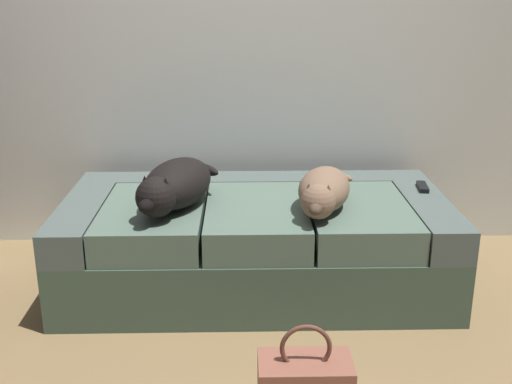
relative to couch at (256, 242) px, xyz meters
name	(u,v)px	position (x,y,z in m)	size (l,w,h in m)	color
couch	(256,242)	(0.00, 0.00, 0.00)	(1.86, 0.95, 0.45)	#3F5545
dog_dark	(174,185)	(-0.38, -0.13, 0.34)	(0.41, 0.63, 0.22)	black
dog_tan	(323,191)	(0.30, -0.18, 0.32)	(0.33, 0.55, 0.19)	#80624C
tv_remote	(423,187)	(0.85, 0.13, 0.24)	(0.04, 0.15, 0.02)	black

